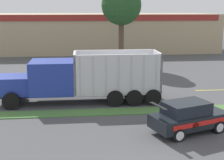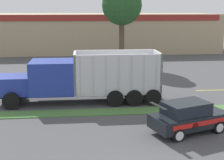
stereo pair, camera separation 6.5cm
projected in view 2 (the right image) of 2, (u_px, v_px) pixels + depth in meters
grass_verge at (121, 111)px, 19.90m from camera, size 120.00×1.30×0.06m
centre_line_3 at (4, 96)px, 23.62m from camera, size 2.40×0.14×0.01m
centre_line_4 at (76, 94)px, 24.13m from camera, size 2.40×0.14×0.01m
centre_line_5 at (144, 92)px, 24.64m from camera, size 2.40×0.14×0.01m
centre_line_6 at (210, 90)px, 25.15m from camera, size 2.40×0.14×0.01m
dump_truck_lead at (68, 80)px, 21.63m from camera, size 11.24×2.84×3.51m
rally_car at (188, 116)px, 16.51m from camera, size 4.51×3.03×1.72m
store_building_backdrop at (98, 32)px, 48.54m from camera, size 35.36×12.10×5.63m
tree_behind_left at (122, 2)px, 34.34m from camera, size 4.44×4.44×10.13m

